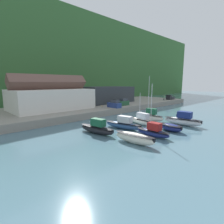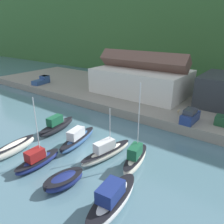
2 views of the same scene
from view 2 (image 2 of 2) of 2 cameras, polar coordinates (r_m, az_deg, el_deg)
The scene contains 14 objects.
ground_plane at distance 30.15m, azimuth -3.84°, elevation -9.34°, with size 320.00×320.00×0.00m, color slate.
quay_promenade at distance 47.36m, azimuth 13.83°, elevation 2.76°, with size 96.77×23.12×1.59m.
harbor_clubhouse at distance 48.84m, azimuth 7.58°, elevation 8.50°, with size 20.11×12.59×9.12m.
moored_boat_0 at distance 35.24m, azimuth -14.24°, elevation -3.50°, with size 2.62×7.51×2.62m.
moored_boat_1 at distance 30.84m, azimuth -9.00°, elevation -6.92°, with size 3.07×7.87×2.47m.
moored_boat_2 at distance 27.56m, azimuth -1.52°, elevation -10.31°, with size 2.86×8.00×6.50m.
moored_boat_3 at distance 25.98m, azimuth 6.14°, elevation -12.06°, with size 2.65×6.48×9.99m.
moored_boat_4 at distance 31.12m, azimuth -24.19°, elevation -8.54°, with size 2.25×6.58×1.59m.
moored_boat_5 at distance 27.48m, azimuth -18.89°, elevation -11.85°, with size 1.89×5.98×8.43m.
moored_boat_6 at distance 23.92m, azimuth -12.45°, elevation -17.03°, with size 2.96×4.77×1.32m.
moored_boat_7 at distance 20.84m, azimuth 0.09°, elevation -21.97°, with size 3.04×7.82×2.84m.
parked_car_0 at distance 35.78m, azimuth 19.72°, elevation -1.04°, with size 1.92×4.25×2.16m.
pickup_truck_1 at distance 60.22m, azimuth -17.79°, elevation 7.87°, with size 2.62×4.96×1.90m.
dog_on_quay at distance 38.73m, azimuth 16.97°, elevation 0.25°, with size 0.33×0.88×0.68m.
Camera 2 is at (17.12, -19.52, 15.33)m, focal length 35.00 mm.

